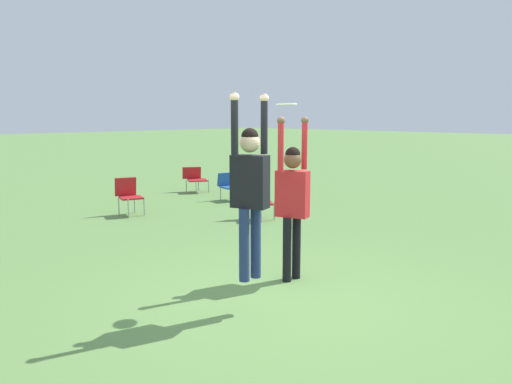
{
  "coord_description": "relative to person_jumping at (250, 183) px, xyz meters",
  "views": [
    {
      "loc": [
        -4.39,
        -3.93,
        2.28
      ],
      "look_at": [
        0.11,
        0.51,
        1.3
      ],
      "focal_mm": 35.0,
      "sensor_mm": 36.0,
      "label": 1
    }
  ],
  "objects": [
    {
      "name": "ground_plane",
      "position": [
        0.51,
        0.01,
        -1.53
      ],
      "size": [
        120.0,
        120.0,
        0.0
      ],
      "primitive_type": "plane",
      "color": "#608C47"
    },
    {
      "name": "person_jumping",
      "position": [
        0.0,
        0.0,
        0.0
      ],
      "size": [
        0.56,
        0.45,
        2.11
      ],
      "rotation": [
        0.0,
        0.0,
        1.9
      ],
      "color": "navy",
      "rests_on": "ground_plane"
    },
    {
      "name": "person_defending",
      "position": [
        1.24,
        0.43,
        -0.32
      ],
      "size": [
        0.59,
        0.48,
        2.26
      ],
      "rotation": [
        0.0,
        0.0,
        -1.24
      ],
      "color": "black",
      "rests_on": "ground_plane"
    },
    {
      "name": "frisbee",
      "position": [
        0.77,
        0.14,
        0.88
      ],
      "size": [
        0.26,
        0.26,
        0.02
      ],
      "color": "white"
    },
    {
      "name": "camping_chair_0",
      "position": [
        5.35,
        7.72,
        -1.1
      ],
      "size": [
        0.76,
        0.82,
        0.74
      ],
      "rotation": [
        0.0,
        0.0,
        2.58
      ],
      "color": "gray",
      "rests_on": "ground_plane"
    },
    {
      "name": "camping_chair_1",
      "position": [
        3.82,
        3.61,
        -1.07
      ],
      "size": [
        0.68,
        0.76,
        0.77
      ],
      "rotation": [
        0.0,
        0.0,
        2.47
      ],
      "color": "gray",
      "rests_on": "ground_plane"
    },
    {
      "name": "camping_chair_2",
      "position": [
        5.07,
        5.9,
        -1.09
      ],
      "size": [
        0.59,
        0.62,
        0.74
      ],
      "rotation": [
        0.0,
        0.0,
        2.93
      ],
      "color": "gray",
      "rests_on": "ground_plane"
    },
    {
      "name": "camping_chair_3",
      "position": [
        2.1,
        6.07,
        -1.02
      ],
      "size": [
        0.62,
        0.67,
        0.86
      ],
      "rotation": [
        0.0,
        0.0,
        2.79
      ],
      "color": "gray",
      "rests_on": "ground_plane"
    }
  ]
}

